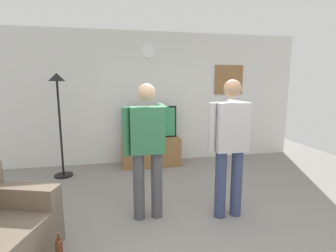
# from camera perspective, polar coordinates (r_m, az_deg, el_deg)

# --- Properties ---
(ground_plane) EXTENTS (8.40, 8.40, 0.00)m
(ground_plane) POSITION_cam_1_polar(r_m,az_deg,el_deg) (3.04, 5.57, -23.94)
(ground_plane) COLOR gray
(back_wall) EXTENTS (6.40, 0.10, 2.70)m
(back_wall) POSITION_cam_1_polar(r_m,az_deg,el_deg) (5.43, -3.49, 6.23)
(back_wall) COLOR silver
(back_wall) RESTS_ON ground_plane
(tv_stand) EXTENTS (1.16, 0.49, 0.57)m
(tv_stand) POSITION_cam_1_polar(r_m,az_deg,el_deg) (5.25, -3.80, -5.73)
(tv_stand) COLOR olive
(tv_stand) RESTS_ON ground_plane
(television) EXTENTS (1.06, 0.07, 0.64)m
(television) POSITION_cam_1_polar(r_m,az_deg,el_deg) (5.16, -3.94, 0.87)
(television) COLOR black
(television) RESTS_ON tv_stand
(wall_clock) EXTENTS (0.28, 0.03, 0.28)m
(wall_clock) POSITION_cam_1_polar(r_m,az_deg,el_deg) (5.38, -4.50, 16.44)
(wall_clock) COLOR white
(framed_picture) EXTENTS (0.65, 0.04, 0.63)m
(framed_picture) POSITION_cam_1_polar(r_m,az_deg,el_deg) (5.85, 13.40, 10.02)
(framed_picture) COLOR olive
(floor_lamp) EXTENTS (0.32, 0.32, 1.84)m
(floor_lamp) POSITION_cam_1_polar(r_m,az_deg,el_deg) (4.81, -23.31, 4.62)
(floor_lamp) COLOR black
(floor_lamp) RESTS_ON ground_plane
(person_standing_nearer_lamp) EXTENTS (0.59, 0.78, 1.67)m
(person_standing_nearer_lamp) POSITION_cam_1_polar(r_m,az_deg,el_deg) (3.10, -4.69, -4.06)
(person_standing_nearer_lamp) COLOR #4C4C51
(person_standing_nearer_lamp) RESTS_ON ground_plane
(person_standing_nearer_couch) EXTENTS (0.57, 0.78, 1.72)m
(person_standing_nearer_couch) POSITION_cam_1_polar(r_m,az_deg,el_deg) (3.21, 13.66, -3.37)
(person_standing_nearer_couch) COLOR #384266
(person_standing_nearer_couch) RESTS_ON ground_plane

